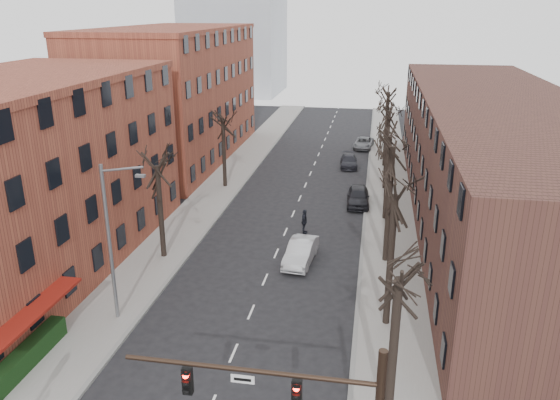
% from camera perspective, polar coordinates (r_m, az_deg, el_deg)
% --- Properties ---
extents(sidewalk_left, '(4.00, 90.00, 0.15)m').
position_cam_1_polar(sidewalk_left, '(54.22, -5.87, 1.77)').
color(sidewalk_left, gray).
rests_on(sidewalk_left, ground).
extents(sidewalk_right, '(4.00, 90.00, 0.15)m').
position_cam_1_polar(sidewalk_right, '(52.30, 11.26, 0.82)').
color(sidewalk_right, gray).
rests_on(sidewalk_right, ground).
extents(building_left_near, '(12.00, 26.00, 12.00)m').
position_cam_1_polar(building_left_near, '(38.59, -25.98, 1.69)').
color(building_left_near, brown).
rests_on(building_left_near, ground).
extents(building_left_far, '(12.00, 28.00, 14.00)m').
position_cam_1_polar(building_left_far, '(63.47, -10.96, 10.56)').
color(building_left_far, brown).
rests_on(building_left_far, ground).
extents(building_right, '(12.00, 50.00, 10.00)m').
position_cam_1_polar(building_right, '(47.08, 21.51, 3.99)').
color(building_right, '#482921').
rests_on(building_right, ground).
extents(awning_left, '(1.20, 7.00, 0.15)m').
position_cam_1_polar(awning_left, '(30.78, -23.70, -14.80)').
color(awning_left, maroon).
rests_on(awning_left, ground).
extents(hedge, '(0.80, 6.00, 1.00)m').
position_cam_1_polar(hedge, '(29.82, -25.09, -14.71)').
color(hedge, '#173713').
rests_on(hedge, sidewalk_left).
extents(tree_right_b, '(5.20, 5.20, 10.80)m').
position_cam_1_polar(tree_right_b, '(31.36, 10.98, -12.66)').
color(tree_right_b, black).
rests_on(tree_right_b, ground).
extents(tree_right_c, '(5.20, 5.20, 11.60)m').
position_cam_1_polar(tree_right_c, '(38.38, 10.90, -6.34)').
color(tree_right_c, black).
rests_on(tree_right_c, ground).
extents(tree_right_d, '(5.20, 5.20, 10.00)m').
position_cam_1_polar(tree_right_d, '(45.73, 10.85, -2.01)').
color(tree_right_d, black).
rests_on(tree_right_d, ground).
extents(tree_right_e, '(5.20, 5.20, 10.80)m').
position_cam_1_polar(tree_right_e, '(53.26, 10.81, 1.11)').
color(tree_right_e, black).
rests_on(tree_right_e, ground).
extents(tree_right_f, '(5.20, 5.20, 11.60)m').
position_cam_1_polar(tree_right_f, '(60.92, 10.79, 3.45)').
color(tree_right_f, black).
rests_on(tree_right_f, ground).
extents(tree_left_a, '(5.20, 5.20, 9.50)m').
position_cam_1_polar(tree_left_a, '(39.15, -12.01, -5.89)').
color(tree_left_a, black).
rests_on(tree_left_a, ground).
extents(tree_left_b, '(5.20, 5.20, 9.50)m').
position_cam_1_polar(tree_left_b, '(53.22, -5.74, 1.35)').
color(tree_left_b, black).
rests_on(tree_left_b, ground).
extents(streetlight, '(2.45, 0.22, 9.03)m').
position_cam_1_polar(streetlight, '(30.31, -17.17, -3.71)').
color(streetlight, slate).
rests_on(streetlight, ground).
extents(silver_sedan, '(2.05, 4.83, 1.55)m').
position_cam_1_polar(silver_sedan, '(37.32, 2.19, -5.44)').
color(silver_sedan, '#ACAFB3').
rests_on(silver_sedan, ground).
extents(parked_car_near, '(2.09, 4.81, 1.61)m').
position_cam_1_polar(parked_car_near, '(48.42, 8.18, 0.39)').
color(parked_car_near, black).
rests_on(parked_car_near, ground).
extents(parked_car_mid, '(2.10, 4.50, 1.27)m').
position_cam_1_polar(parked_car_mid, '(60.12, 7.20, 4.06)').
color(parked_car_mid, black).
rests_on(parked_car_mid, ground).
extents(parked_car_far, '(2.62, 4.85, 1.29)m').
position_cam_1_polar(parked_car_far, '(68.45, 8.73, 5.90)').
color(parked_car_far, slate).
rests_on(parked_car_far, ground).
extents(pedestrian_crossing, '(0.50, 1.15, 1.93)m').
position_cam_1_polar(pedestrian_crossing, '(41.93, 2.56, -2.26)').
color(pedestrian_crossing, black).
rests_on(pedestrian_crossing, ground).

